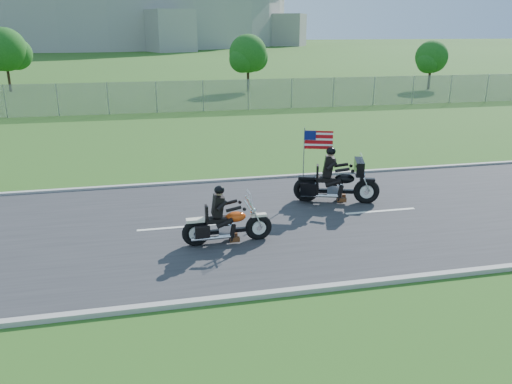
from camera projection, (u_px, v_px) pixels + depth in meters
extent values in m
plane|color=#284B17|center=(249.00, 223.00, 14.08)|extent=(420.00, 420.00, 0.00)
cube|color=#28282B|center=(249.00, 222.00, 14.08)|extent=(120.00, 8.00, 0.04)
cube|color=#9E9B93|center=(227.00, 180.00, 17.82)|extent=(120.00, 0.18, 0.12)
cube|color=#9E9B93|center=(288.00, 292.00, 10.31)|extent=(120.00, 0.18, 0.12)
cube|color=gray|center=(108.00, 99.00, 31.32)|extent=(60.00, 0.03, 2.00)
cylinder|color=#A3A099|center=(87.00, 12.00, 164.64)|extent=(130.00, 130.00, 20.00)
cylinder|color=#382316|center=(248.00, 76.00, 42.73)|extent=(0.22, 0.22, 2.52)
sphere|color=#174D14|center=(248.00, 53.00, 42.13)|extent=(3.20, 3.20, 3.20)
sphere|color=#174D14|center=(254.00, 57.00, 42.82)|extent=(2.40, 2.40, 2.40)
sphere|color=#174D14|center=(242.00, 59.00, 41.79)|extent=(2.24, 2.24, 2.24)
cylinder|color=#382316|center=(8.00, 75.00, 42.37)|extent=(0.22, 0.22, 2.80)
sphere|color=#174D14|center=(4.00, 49.00, 41.71)|extent=(3.60, 3.60, 3.60)
sphere|color=#174D14|center=(16.00, 54.00, 42.48)|extent=(2.70, 2.70, 2.70)
cylinder|color=#382316|center=(429.00, 76.00, 44.13)|extent=(0.22, 0.22, 2.24)
sphere|color=#174D14|center=(432.00, 57.00, 43.60)|extent=(2.80, 2.80, 2.80)
sphere|color=#174D14|center=(434.00, 60.00, 44.21)|extent=(2.10, 2.10, 2.10)
sphere|color=#174D14|center=(428.00, 62.00, 43.31)|extent=(1.96, 1.96, 1.96)
torus|color=black|center=(259.00, 227.00, 12.84)|extent=(0.71, 0.19, 0.71)
torus|color=black|center=(196.00, 233.00, 12.47)|extent=(0.71, 0.19, 0.71)
ellipsoid|color=#E84A11|center=(236.00, 217.00, 12.59)|extent=(0.54, 0.32, 0.27)
cube|color=black|center=(216.00, 220.00, 12.49)|extent=(0.53, 0.30, 0.11)
cube|color=black|center=(218.00, 206.00, 12.39)|extent=(0.24, 0.39, 0.52)
sphere|color=black|center=(219.00, 190.00, 12.27)|extent=(0.26, 0.26, 0.26)
cube|color=silver|center=(250.00, 198.00, 12.53)|extent=(0.05, 0.44, 0.38)
torus|color=black|center=(366.00, 191.00, 15.48)|extent=(0.83, 0.44, 0.81)
torus|color=black|center=(306.00, 189.00, 15.66)|extent=(0.83, 0.44, 0.81)
ellipsoid|color=black|center=(345.00, 179.00, 15.42)|extent=(0.69, 0.52, 0.31)
cube|color=black|center=(326.00, 179.00, 15.49)|extent=(0.68, 0.50, 0.13)
cube|color=black|center=(328.00, 166.00, 15.35)|extent=(0.39, 0.50, 0.60)
sphere|color=black|center=(331.00, 151.00, 15.20)|extent=(0.37, 0.37, 0.30)
cube|color=black|center=(359.00, 167.00, 15.26)|extent=(0.50, 0.91, 0.44)
cube|color=#B70C11|center=(319.00, 140.00, 15.35)|extent=(0.84, 0.29, 0.57)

